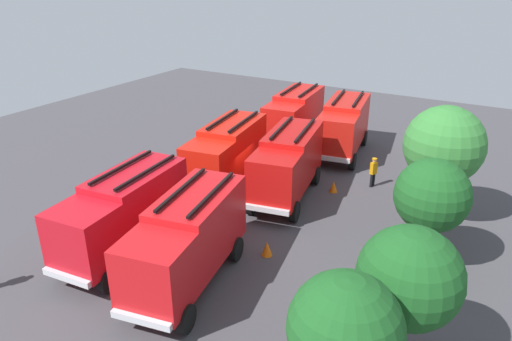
{
  "coord_description": "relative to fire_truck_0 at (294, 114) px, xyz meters",
  "views": [
    {
      "loc": [
        21.82,
        12.69,
        12.32
      ],
      "look_at": [
        0.0,
        0.0,
        1.4
      ],
      "focal_mm": 33.21,
      "sensor_mm": 36.0,
      "label": 1
    }
  ],
  "objects": [
    {
      "name": "firefighter_2",
      "position": [
        4.87,
        7.69,
        -1.11
      ],
      "size": [
        0.48,
        0.38,
        1.84
      ],
      "rotation": [
        0.0,
        0.0,
        1.19
      ],
      "color": "black",
      "rests_on": "ground"
    },
    {
      "name": "fire_truck_1",
      "position": [
        9.06,
        -0.08,
        0.0
      ],
      "size": [
        7.48,
        3.61,
        3.88
      ],
      "rotation": [
        0.0,
        0.0,
        0.15
      ],
      "color": "red",
      "rests_on": "ground"
    },
    {
      "name": "tree_1",
      "position": [
        11.61,
        12.1,
        1.21
      ],
      "size": [
        3.22,
        3.22,
        4.99
      ],
      "color": "brown",
      "rests_on": "ground"
    },
    {
      "name": "fire_truck_2",
      "position": [
        17.65,
        0.01,
        0.0
      ],
      "size": [
        7.4,
        3.31,
        3.88
      ],
      "rotation": [
        0.0,
        0.0,
        0.09
      ],
      "color": "red",
      "rests_on": "ground"
    },
    {
      "name": "tree_3",
      "position": [
        21.08,
        11.73,
        1.19
      ],
      "size": [
        3.2,
        3.2,
        4.97
      ],
      "color": "brown",
      "rests_on": "ground"
    },
    {
      "name": "fire_truck_5",
      "position": [
        18.05,
        3.95,
        0.0
      ],
      "size": [
        7.53,
        3.82,
        3.88
      ],
      "rotation": [
        0.0,
        0.0,
        0.19
      ],
      "color": "red",
      "rests_on": "ground"
    },
    {
      "name": "ground_plane",
      "position": [
        9.11,
        1.99,
        -2.15
      ],
      "size": [
        54.69,
        54.69,
        0.0
      ],
      "primitive_type": "plane",
      "color": "#423F44"
    },
    {
      "name": "tree_2",
      "position": [
        18.1,
        12.7,
        1.31
      ],
      "size": [
        3.32,
        3.32,
        5.15
      ],
      "color": "brown",
      "rests_on": "ground"
    },
    {
      "name": "fire_truck_3",
      "position": [
        0.55,
        4.11,
        0.0
      ],
      "size": [
        7.51,
        3.72,
        3.88
      ],
      "rotation": [
        0.0,
        0.0,
        0.17
      ],
      "color": "red",
      "rests_on": "ground"
    },
    {
      "name": "traffic_cone_2",
      "position": [
        6.76,
        5.94,
        -1.82
      ],
      "size": [
        0.47,
        0.47,
        0.67
      ],
      "primitive_type": "cone",
      "color": "#F2600C",
      "rests_on": "ground"
    },
    {
      "name": "traffic_cone_1",
      "position": [
        14.61,
        5.78,
        -1.79
      ],
      "size": [
        0.5,
        0.5,
        0.72
      ],
      "primitive_type": "cone",
      "color": "#F2600C",
      "rests_on": "ground"
    },
    {
      "name": "traffic_cone_0",
      "position": [
        15.16,
        -2.51,
        -1.84
      ],
      "size": [
        0.44,
        0.44,
        0.63
      ],
      "primitive_type": "cone",
      "color": "#F2600C",
      "rests_on": "ground"
    },
    {
      "name": "fire_truck_0",
      "position": [
        0.0,
        0.0,
        0.0
      ],
      "size": [
        7.42,
        3.37,
        3.88
      ],
      "rotation": [
        0.0,
        0.0,
        0.11
      ],
      "color": "red",
      "rests_on": "ground"
    },
    {
      "name": "firefighter_3",
      "position": [
        13.66,
        -3.53,
        -1.21
      ],
      "size": [
        0.28,
        0.43,
        1.69
      ],
      "rotation": [
        0.0,
        0.0,
        6.23
      ],
      "color": "black",
      "rests_on": "ground"
    },
    {
      "name": "fire_truck_4",
      "position": [
        8.69,
        3.8,
        0.0
      ],
      "size": [
        7.53,
        3.81,
        3.88
      ],
      "rotation": [
        0.0,
        0.0,
        0.19
      ],
      "color": "red",
      "rests_on": "ground"
    },
    {
      "name": "firefighter_0",
      "position": [
        3.94,
        -1.86,
        -1.2
      ],
      "size": [
        0.48,
        0.39,
        1.7
      ],
      "rotation": [
        0.0,
        0.0,
        1.98
      ],
      "color": "black",
      "rests_on": "ground"
    },
    {
      "name": "tree_0",
      "position": [
        7.2,
        11.68,
        1.98
      ],
      "size": [
        3.97,
        3.97,
        6.15
      ],
      "color": "brown",
      "rests_on": "ground"
    }
  ]
}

